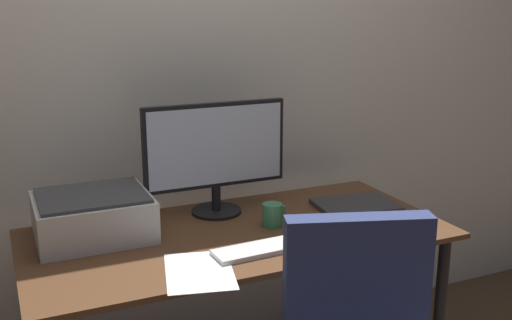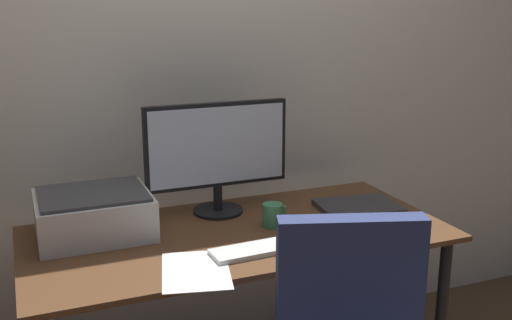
% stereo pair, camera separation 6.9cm
% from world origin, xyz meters
% --- Properties ---
extents(back_wall, '(6.40, 0.10, 2.60)m').
position_xyz_m(back_wall, '(0.00, 0.54, 1.30)').
color(back_wall, silver).
rests_on(back_wall, ground).
extents(desk, '(1.54, 0.73, 0.74)m').
position_xyz_m(desk, '(0.00, 0.00, 0.66)').
color(desk, '#56351E').
rests_on(desk, ground).
extents(monitor, '(0.58, 0.20, 0.45)m').
position_xyz_m(monitor, '(0.00, 0.22, 1.00)').
color(monitor, black).
rests_on(monitor, desk).
extents(keyboard, '(0.29, 0.12, 0.02)m').
position_xyz_m(keyboard, '(-0.02, -0.20, 0.75)').
color(keyboard, silver).
rests_on(keyboard, desk).
extents(mouse, '(0.07, 0.10, 0.03)m').
position_xyz_m(mouse, '(0.21, -0.22, 0.76)').
color(mouse, black).
rests_on(mouse, desk).
extents(coffee_mug, '(0.09, 0.08, 0.09)m').
position_xyz_m(coffee_mug, '(0.14, 0.00, 0.78)').
color(coffee_mug, '#387F51').
rests_on(coffee_mug, desk).
extents(laptop, '(0.34, 0.26, 0.02)m').
position_xyz_m(laptop, '(0.54, 0.04, 0.75)').
color(laptop, '#2D2D30').
rests_on(laptop, desk).
extents(printer, '(0.40, 0.34, 0.16)m').
position_xyz_m(printer, '(-0.49, 0.17, 0.82)').
color(printer, silver).
rests_on(printer, desk).
extents(paper_sheet, '(0.27, 0.34, 0.00)m').
position_xyz_m(paper_sheet, '(-0.24, -0.26, 0.74)').
color(paper_sheet, white).
rests_on(paper_sheet, desk).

